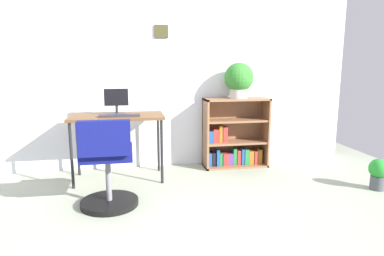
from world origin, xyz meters
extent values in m
cube|color=silver|center=(0.00, 2.15, 1.20)|extent=(5.20, 0.10, 2.40)
cube|color=#3A381C|center=(0.22, 2.09, 1.64)|extent=(0.16, 0.02, 0.15)
cube|color=brown|center=(-0.32, 1.68, 0.71)|extent=(1.00, 0.52, 0.03)
cylinder|color=black|center=(-0.78, 1.46, 0.35)|extent=(0.03, 0.03, 0.69)
cylinder|color=black|center=(0.14, 1.46, 0.35)|extent=(0.03, 0.03, 0.69)
cylinder|color=black|center=(-0.78, 1.90, 0.35)|extent=(0.03, 0.03, 0.69)
cylinder|color=black|center=(0.14, 1.90, 0.35)|extent=(0.03, 0.03, 0.69)
cylinder|color=#262628|center=(-0.32, 1.74, 0.73)|extent=(0.19, 0.19, 0.01)
cylinder|color=#262628|center=(-0.32, 1.74, 0.78)|extent=(0.03, 0.03, 0.08)
cube|color=black|center=(-0.32, 1.73, 0.91)|extent=(0.26, 0.02, 0.18)
cube|color=#292731|center=(-0.29, 1.57, 0.73)|extent=(0.43, 0.12, 0.02)
cylinder|color=black|center=(-0.39, 0.95, 0.03)|extent=(0.52, 0.52, 0.05)
cylinder|color=slate|center=(-0.39, 0.95, 0.25)|extent=(0.05, 0.05, 0.40)
cube|color=navy|center=(-0.39, 0.95, 0.49)|extent=(0.44, 0.44, 0.08)
cube|color=navy|center=(-0.39, 0.70, 0.68)|extent=(0.42, 0.07, 0.29)
cube|color=brown|center=(0.72, 1.92, 0.43)|extent=(0.02, 0.30, 0.86)
cube|color=brown|center=(1.49, 1.92, 0.43)|extent=(0.02, 0.30, 0.86)
cube|color=brown|center=(1.10, 1.92, 0.84)|extent=(0.79, 0.30, 0.02)
cube|color=brown|center=(1.10, 1.92, 0.01)|extent=(0.79, 0.30, 0.02)
cube|color=brown|center=(1.10, 2.06, 0.43)|extent=(0.79, 0.02, 0.86)
cube|color=brown|center=(1.10, 1.92, 0.31)|extent=(0.74, 0.28, 0.02)
cube|color=brown|center=(1.10, 1.92, 0.58)|extent=(0.74, 0.28, 0.02)
cube|color=#1E478C|center=(0.77, 1.91, 0.11)|extent=(0.05, 0.10, 0.16)
cube|color=black|center=(0.82, 1.91, 0.11)|extent=(0.05, 0.10, 0.17)
cube|color=#1E478C|center=(0.87, 1.91, 0.12)|extent=(0.04, 0.13, 0.20)
cube|color=#237238|center=(0.91, 1.91, 0.10)|extent=(0.03, 0.12, 0.16)
cube|color=#B22D28|center=(0.97, 1.91, 0.10)|extent=(0.06, 0.12, 0.15)
cube|color=#593372|center=(1.03, 1.91, 0.10)|extent=(0.07, 0.10, 0.15)
cube|color=#237238|center=(1.09, 1.91, 0.13)|extent=(0.04, 0.10, 0.21)
cube|color=#B22D28|center=(1.14, 1.91, 0.12)|extent=(0.05, 0.10, 0.18)
cube|color=#1E478C|center=(1.19, 1.91, 0.12)|extent=(0.03, 0.12, 0.20)
cube|color=#237238|center=(1.24, 1.91, 0.12)|extent=(0.05, 0.13, 0.19)
cube|color=#99591E|center=(1.30, 1.91, 0.11)|extent=(0.06, 0.11, 0.17)
cube|color=#B22D28|center=(1.36, 1.91, 0.11)|extent=(0.04, 0.13, 0.17)
cube|color=#99591E|center=(1.41, 1.91, 0.12)|extent=(0.05, 0.12, 0.18)
cube|color=#1E478C|center=(0.77, 1.91, 0.39)|extent=(0.06, 0.13, 0.15)
cube|color=#B22D28|center=(0.84, 1.91, 0.40)|extent=(0.07, 0.11, 0.16)
cube|color=#99591E|center=(0.90, 1.91, 0.42)|extent=(0.04, 0.11, 0.21)
cube|color=#B22D28|center=(0.96, 1.91, 0.42)|extent=(0.06, 0.10, 0.19)
cylinder|color=#B7B2A8|center=(1.12, 1.90, 0.91)|extent=(0.21, 0.21, 0.11)
sphere|color=#2F782A|center=(1.12, 1.90, 1.11)|extent=(0.35, 0.35, 0.35)
cylinder|color=#474C51|center=(2.29, 0.87, 0.07)|extent=(0.15, 0.15, 0.14)
sphere|color=green|center=(2.29, 0.87, 0.22)|extent=(0.20, 0.20, 0.20)
camera|label=1|loc=(-0.17, -2.07, 1.27)|focal=31.99mm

